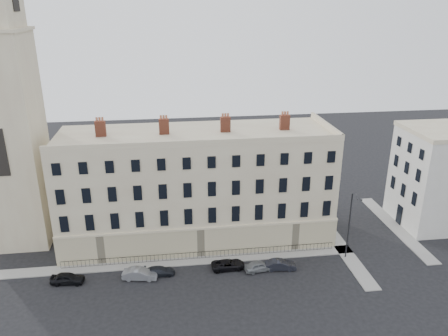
{
  "coord_description": "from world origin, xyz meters",
  "views": [
    {
      "loc": [
        -9.57,
        -43.1,
        30.89
      ],
      "look_at": [
        -2.45,
        10.0,
        10.64
      ],
      "focal_mm": 35.0,
      "sensor_mm": 36.0,
      "label": 1
    }
  ],
  "objects_px": {
    "car_f": "(280,265)",
    "car_a": "(67,278)",
    "car_d": "(228,265)",
    "streetlamp": "(350,223)",
    "car_b": "(140,274)",
    "car_c": "(159,271)",
    "car_e": "(259,266)"
  },
  "relations": [
    {
      "from": "car_c",
      "to": "car_f",
      "type": "relative_size",
      "value": 0.98
    },
    {
      "from": "car_f",
      "to": "car_a",
      "type": "bearing_deg",
      "value": 95.28
    },
    {
      "from": "streetlamp",
      "to": "car_a",
      "type": "bearing_deg",
      "value": -161.92
    },
    {
      "from": "car_c",
      "to": "car_d",
      "type": "relative_size",
      "value": 0.9
    },
    {
      "from": "car_a",
      "to": "car_b",
      "type": "height_order",
      "value": "car_b"
    },
    {
      "from": "car_d",
      "to": "car_c",
      "type": "bearing_deg",
      "value": 88.87
    },
    {
      "from": "car_a",
      "to": "streetlamp",
      "type": "bearing_deg",
      "value": -83.64
    },
    {
      "from": "car_e",
      "to": "car_f",
      "type": "relative_size",
      "value": 0.98
    },
    {
      "from": "car_d",
      "to": "streetlamp",
      "type": "height_order",
      "value": "streetlamp"
    },
    {
      "from": "car_a",
      "to": "car_d",
      "type": "height_order",
      "value": "car_a"
    },
    {
      "from": "streetlamp",
      "to": "car_c",
      "type": "bearing_deg",
      "value": -161.87
    },
    {
      "from": "car_c",
      "to": "car_d",
      "type": "distance_m",
      "value": 8.45
    },
    {
      "from": "car_e",
      "to": "car_d",
      "type": "bearing_deg",
      "value": 67.64
    },
    {
      "from": "car_c",
      "to": "car_d",
      "type": "bearing_deg",
      "value": -87.99
    },
    {
      "from": "car_c",
      "to": "streetlamp",
      "type": "relative_size",
      "value": 0.41
    },
    {
      "from": "car_a",
      "to": "car_c",
      "type": "distance_m",
      "value": 10.72
    },
    {
      "from": "car_b",
      "to": "car_f",
      "type": "height_order",
      "value": "car_b"
    },
    {
      "from": "car_a",
      "to": "car_b",
      "type": "bearing_deg",
      "value": -86.77
    },
    {
      "from": "car_f",
      "to": "streetlamp",
      "type": "xyz_separation_m",
      "value": [
        9.09,
        1.35,
        4.43
      ]
    },
    {
      "from": "streetlamp",
      "to": "car_b",
      "type": "bearing_deg",
      "value": -160.91
    },
    {
      "from": "car_d",
      "to": "car_b",
      "type": "bearing_deg",
      "value": 91.2
    },
    {
      "from": "car_d",
      "to": "car_f",
      "type": "xyz_separation_m",
      "value": [
        6.38,
        -0.98,
        0.05
      ]
    },
    {
      "from": "car_b",
      "to": "streetlamp",
      "type": "relative_size",
      "value": 0.45
    },
    {
      "from": "car_f",
      "to": "streetlamp",
      "type": "height_order",
      "value": "streetlamp"
    },
    {
      "from": "car_a",
      "to": "car_f",
      "type": "bearing_deg",
      "value": -86.18
    },
    {
      "from": "car_d",
      "to": "car_e",
      "type": "bearing_deg",
      "value": -106.32
    },
    {
      "from": "car_e",
      "to": "car_f",
      "type": "distance_m",
      "value": 2.63
    },
    {
      "from": "car_d",
      "to": "car_f",
      "type": "height_order",
      "value": "car_f"
    },
    {
      "from": "car_b",
      "to": "streetlamp",
      "type": "distance_m",
      "value": 26.6
    },
    {
      "from": "car_c",
      "to": "car_d",
      "type": "xyz_separation_m",
      "value": [
        8.44,
        0.22,
        0.04
      ]
    },
    {
      "from": "car_e",
      "to": "car_f",
      "type": "xyz_separation_m",
      "value": [
        2.63,
        -0.07,
        -0.01
      ]
    },
    {
      "from": "car_c",
      "to": "car_a",
      "type": "bearing_deg",
      "value": 91.77
    }
  ]
}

